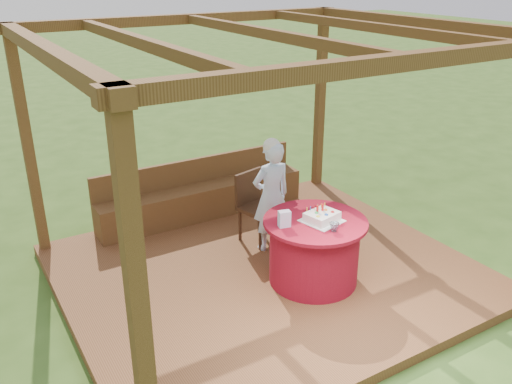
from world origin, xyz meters
TOP-DOWN VIEW (x-y plane):
  - ground at (0.00, 0.00)m, footprint 60.00×60.00m
  - deck at (0.00, 0.00)m, footprint 4.50×4.00m
  - pergola at (0.00, 0.00)m, footprint 4.50×4.00m
  - bench at (0.00, 1.72)m, footprint 3.00×0.42m
  - table at (0.31, -0.48)m, footprint 1.13×1.13m
  - chair at (0.28, 0.73)m, footprint 0.55×0.55m
  - elderly_woman at (0.31, 0.41)m, footprint 0.51×0.35m
  - birthday_cake at (0.35, -0.54)m, footprint 0.45×0.45m
  - gift_bag at (-0.07, -0.44)m, footprint 0.14×0.11m
  - drinking_glass at (0.31, -0.79)m, footprint 0.11×0.11m

SIDE VIEW (x-z plane):
  - ground at x=0.00m, z-range 0.00..0.00m
  - deck at x=0.00m, z-range 0.00..0.12m
  - bench at x=0.00m, z-range -0.02..0.79m
  - table at x=0.31m, z-range 0.13..0.87m
  - chair at x=0.28m, z-range 0.17..1.07m
  - elderly_woman at x=0.31m, z-range 0.12..1.55m
  - drinking_glass at x=0.31m, z-range 0.87..0.96m
  - birthday_cake at x=0.35m, z-range 0.83..1.01m
  - gift_bag at x=-0.07m, z-range 0.87..1.04m
  - pergola at x=0.00m, z-range 1.05..3.77m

